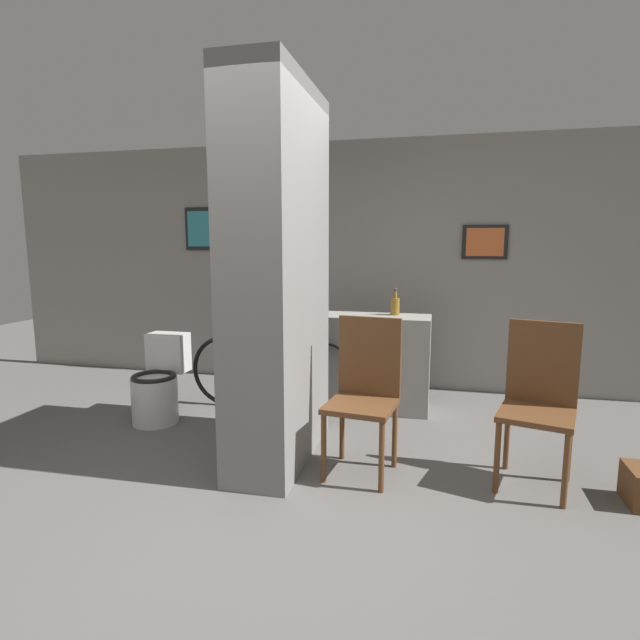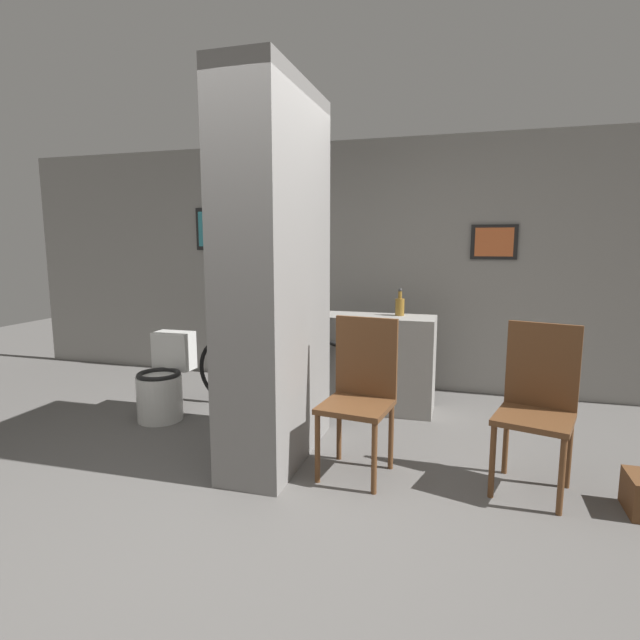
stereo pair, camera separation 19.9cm
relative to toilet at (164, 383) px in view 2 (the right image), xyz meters
The scene contains 9 objects.
ground_plane 1.69m from the toilet, 39.52° to the right, with size 14.00×14.00×0.00m, color #5B5956.
wall_back 2.26m from the toilet, 50.88° to the left, with size 8.00×0.09×2.60m.
pillar_center 1.66m from the toilet, 19.64° to the right, with size 0.48×1.22×2.60m.
counter_shelf 1.88m from the toilet, 24.11° to the left, with size 1.17×0.44×0.88m.
toilet is the anchor object (origin of this frame).
chair_near_pillar 1.98m from the toilet, 15.90° to the right, with size 0.49×0.49×1.04m.
chair_by_doorway 3.04m from the toilet, ahead, with size 0.54×0.54×1.04m.
bicycle 1.02m from the toilet, 29.48° to the left, with size 1.62×0.42×0.74m.
bottle_tall 2.23m from the toilet, 23.30° to the left, with size 0.08×0.08×0.25m.
Camera 2 is at (1.26, -2.66, 1.54)m, focal length 28.00 mm.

